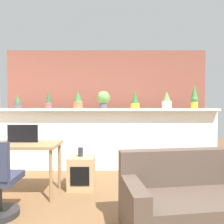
{
  "coord_description": "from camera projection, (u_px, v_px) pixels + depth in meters",
  "views": [
    {
      "loc": [
        0.13,
        -2.5,
        1.32
      ],
      "look_at": [
        0.14,
        0.92,
        1.19
      ],
      "focal_mm": 36.32,
      "sensor_mm": 36.0,
      "label": 1
    }
  ],
  "objects": [
    {
      "name": "ground_plane",
      "position": [
        100.0,
        221.0,
        2.54
      ],
      "size": [
        12.0,
        12.0,
        0.0
      ],
      "primitive_type": "plane",
      "color": "brown"
    },
    {
      "name": "divider_wall",
      "position": [
        105.0,
        140.0,
        4.52
      ],
      "size": [
        4.4,
        0.16,
        1.19
      ],
      "primitive_type": "cube",
      "color": "white",
      "rests_on": "ground"
    },
    {
      "name": "plant_shelf",
      "position": [
        105.0,
        109.0,
        4.46
      ],
      "size": [
        4.4,
        0.35,
        0.04
      ],
      "primitive_type": "cube",
      "color": "white",
      "rests_on": "divider_wall"
    },
    {
      "name": "brick_wall_behind",
      "position": [
        105.0,
        107.0,
        5.09
      ],
      "size": [
        4.4,
        0.1,
        2.5
      ],
      "primitive_type": "cube",
      "color": "brown",
      "rests_on": "ground"
    },
    {
      "name": "potted_plant_0",
      "position": [
        17.0,
        102.0,
        4.41
      ],
      "size": [
        0.14,
        0.14,
        0.28
      ],
      "color": "#4C4C51",
      "rests_on": "plant_shelf"
    },
    {
      "name": "potted_plant_1",
      "position": [
        48.0,
        100.0,
        4.44
      ],
      "size": [
        0.12,
        0.12,
        0.33
      ],
      "color": "#B7474C",
      "rests_on": "plant_shelf"
    },
    {
      "name": "potted_plant_2",
      "position": [
        77.0,
        100.0,
        4.42
      ],
      "size": [
        0.18,
        0.18,
        0.34
      ],
      "color": "#C66B42",
      "rests_on": "plant_shelf"
    },
    {
      "name": "potted_plant_3",
      "position": [
        103.0,
        98.0,
        4.46
      ],
      "size": [
        0.26,
        0.26,
        0.35
      ],
      "color": "#4C4C51",
      "rests_on": "plant_shelf"
    },
    {
      "name": "potted_plant_4",
      "position": [
        134.0,
        101.0,
        4.42
      ],
      "size": [
        0.17,
        0.17,
        0.35
      ],
      "color": "gold",
      "rests_on": "plant_shelf"
    },
    {
      "name": "potted_plant_5",
      "position": [
        166.0,
        101.0,
        4.46
      ],
      "size": [
        0.19,
        0.19,
        0.33
      ],
      "color": "silver",
      "rests_on": "plant_shelf"
    },
    {
      "name": "potted_plant_6",
      "position": [
        193.0,
        98.0,
        4.46
      ],
      "size": [
        0.15,
        0.15,
        0.46
      ],
      "color": "gold",
      "rests_on": "plant_shelf"
    },
    {
      "name": "desk",
      "position": [
        20.0,
        149.0,
        3.25
      ],
      "size": [
        1.1,
        0.6,
        0.75
      ],
      "color": "#99754C",
      "rests_on": "ground"
    },
    {
      "name": "tv_monitor",
      "position": [
        22.0,
        134.0,
        3.32
      ],
      "size": [
        0.44,
        0.04,
        0.26
      ],
      "primitive_type": "cube",
      "color": "black",
      "rests_on": "desk"
    },
    {
      "name": "side_cube_shelf",
      "position": [
        81.0,
        172.0,
        3.52
      ],
      "size": [
        0.4,
        0.41,
        0.5
      ],
      "color": "tan",
      "rests_on": "ground"
    },
    {
      "name": "vase_on_shelf",
      "position": [
        80.0,
        152.0,
        3.51
      ],
      "size": [
        0.08,
        0.08,
        0.14
      ],
      "primitive_type": "cylinder",
      "color": "#2D2D33",
      "rests_on": "side_cube_shelf"
    },
    {
      "name": "couch",
      "position": [
        196.0,
        203.0,
        2.36
      ],
      "size": [
        1.65,
        0.96,
        0.8
      ],
      "color": "brown",
      "rests_on": "ground"
    }
  ]
}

